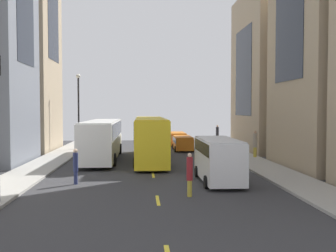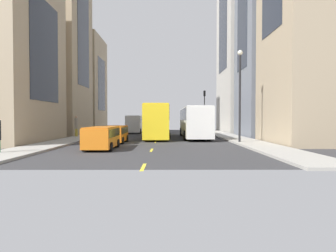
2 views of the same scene
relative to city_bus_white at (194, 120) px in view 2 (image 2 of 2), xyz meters
name	(u,v)px [view 2 (image 2 of 2)]	position (x,y,z in m)	size (l,w,h in m)	color
ground_plane	(158,137)	(4.09, -1.13, -2.01)	(43.35, 43.35, 0.00)	#333335
sidewalk_west	(229,136)	(-4.15, -1.13, -1.93)	(2.86, 44.00, 0.15)	#9E9B93
sidewalk_east	(87,137)	(12.34, -1.13, -1.93)	(2.86, 44.00, 0.15)	#9E9B93
lane_stripe_0	(161,130)	(4.09, -22.13, -2.00)	(0.16, 2.00, 0.01)	yellow
lane_stripe_1	(160,132)	(4.09, -15.13, -2.00)	(0.16, 2.00, 0.01)	yellow
lane_stripe_2	(159,134)	(4.09, -8.13, -2.00)	(0.16, 2.00, 0.01)	yellow
lane_stripe_3	(158,137)	(4.09, -1.13, -2.00)	(0.16, 2.00, 0.01)	yellow
lane_stripe_4	(156,142)	(4.09, 5.87, -2.00)	(0.16, 2.00, 0.01)	yellow
lane_stripe_5	(152,150)	(4.09, 12.87, -2.00)	(0.16, 2.00, 0.01)	yellow
lane_stripe_6	(143,167)	(4.09, 19.87, -2.00)	(0.16, 2.00, 0.01)	yellow
building_east_0	(82,85)	(17.22, -16.47, 5.81)	(6.56, 9.38, 15.64)	tan
building_east_1	(48,26)	(18.57, -5.90, 12.17)	(9.30, 9.38, 28.36)	tan
city_bus_white	(194,120)	(0.00, 0.00, 0.00)	(2.80, 12.94, 3.35)	silver
streetcar_yellow	(158,119)	(4.06, -0.67, 0.12)	(2.70, 14.10, 3.59)	yellow
delivery_van_white	(135,123)	(7.87, -10.86, -0.50)	(2.25, 5.67, 2.58)	white
car_orange_0	(102,136)	(7.62, 12.21, -1.08)	(1.97, 4.44, 1.58)	orange
car_orange_1	(115,133)	(7.67, 6.75, -1.11)	(1.97, 4.38, 1.51)	orange
pedestrian_walking_far	(190,125)	(-0.45, -10.89, -0.89)	(0.29, 0.29, 2.06)	navy
pedestrian_crossing_near	(76,125)	(13.27, -0.32, -0.64)	(0.39, 0.39, 2.31)	gold
pedestrian_waiting_curb	(150,125)	(5.70, -14.43, -0.85)	(0.31, 0.31, 2.16)	gold
traffic_light_near_corner	(204,103)	(-3.12, -15.47, 2.66)	(0.32, 0.44, 6.57)	black
streetlamp_near	(240,87)	(-3.22, 7.56, 2.89)	(0.44, 0.44, 7.86)	black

